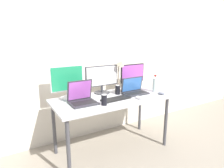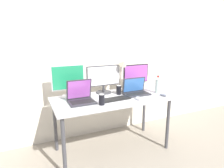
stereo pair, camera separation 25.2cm
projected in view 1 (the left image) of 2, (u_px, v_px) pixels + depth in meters
ground_plane at (112, 149)px, 2.75m from camera, size 16.00×16.00×0.00m
wall_back at (92, 51)px, 2.93m from camera, size 7.00×0.08×2.60m
work_desk at (112, 103)px, 2.58m from camera, size 1.51×0.69×0.74m
monitor_left at (67, 81)px, 2.49m from camera, size 0.42×0.20×0.42m
monitor_center at (102, 78)px, 2.72m from camera, size 0.48×0.21×0.38m
monitor_right at (132, 76)px, 2.98m from camera, size 0.40×0.21×0.36m
laptop_silver at (82, 98)px, 2.35m from camera, size 0.30×0.26×0.27m
laptop_secondary at (134, 90)px, 2.73m from camera, size 0.34×0.21×0.22m
keyboard_main at (116, 99)px, 2.48m from camera, size 0.39×0.15×0.02m
mouse_by_keyboard at (161, 93)px, 2.69m from camera, size 0.09×0.11×0.03m
mouse_by_laptop at (139, 97)px, 2.51m from camera, size 0.09×0.11×0.04m
water_bottle at (155, 84)px, 2.81m from camera, size 0.07×0.07×0.24m
soda_can_near_keyboard at (118, 90)px, 2.70m from camera, size 0.07×0.07×0.13m
soda_can_by_laptop at (104, 100)px, 2.28m from camera, size 0.07×0.07×0.13m
desk_lamp at (120, 69)px, 2.76m from camera, size 0.11×0.18×0.47m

